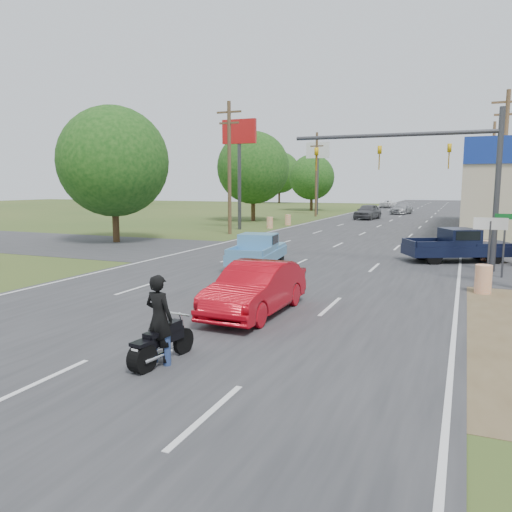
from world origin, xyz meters
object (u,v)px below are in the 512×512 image
at_px(distant_car_white, 388,204).
at_px(blue_pickup, 258,250).
at_px(red_convertible, 255,289).
at_px(distant_car_silver, 402,208).
at_px(rider, 159,323).
at_px(motorcycle, 159,345).
at_px(navy_pickup, 459,245).
at_px(distant_car_grey, 368,212).

bearing_deg(distant_car_white, blue_pickup, 97.98).
distance_m(red_convertible, blue_pickup, 8.78).
bearing_deg(distant_car_silver, rider, -79.66).
bearing_deg(red_convertible, distant_car_white, 96.35).
xyz_separation_m(rider, blue_pickup, (-3.05, 12.74, -0.14)).
distance_m(motorcycle, rider, 0.48).
relative_size(navy_pickup, distant_car_silver, 1.03).
relative_size(red_convertible, distant_car_silver, 0.89).
bearing_deg(motorcycle, blue_pickup, 111.23).
xyz_separation_m(distant_car_grey, distant_car_white, (-2.06, 30.60, -0.20)).
height_order(blue_pickup, distant_car_white, blue_pickup).
bearing_deg(distant_car_grey, distant_car_silver, 87.30).
relative_size(navy_pickup, distant_car_white, 1.12).
bearing_deg(distant_car_silver, red_convertible, -79.26).
bearing_deg(distant_car_silver, navy_pickup, -71.34).
height_order(red_convertible, distant_car_white, red_convertible).
relative_size(motorcycle, rider, 1.05).
relative_size(distant_car_grey, distant_car_silver, 0.98).
height_order(red_convertible, distant_car_silver, red_convertible).
bearing_deg(red_convertible, distant_car_grey, 97.25).
distance_m(red_convertible, distant_car_grey, 43.03).
bearing_deg(distant_car_white, red_convertible, 100.22).
distance_m(motorcycle, distant_car_silver, 59.71).
height_order(distant_car_silver, distant_car_white, distant_car_silver).
relative_size(motorcycle, distant_car_grey, 0.38).
xyz_separation_m(motorcycle, blue_pickup, (-3.05, 12.78, 0.34)).
distance_m(distant_car_silver, distant_car_white, 18.84).
bearing_deg(red_convertible, blue_pickup, 113.20).
relative_size(red_convertible, navy_pickup, 0.86).
bearing_deg(distant_car_grey, distant_car_white, 101.38).
bearing_deg(motorcycle, rider, 90.00).
bearing_deg(distant_car_grey, motorcycle, -77.33).
bearing_deg(rider, navy_pickup, -99.48).
bearing_deg(navy_pickup, distant_car_grey, 171.69).
height_order(blue_pickup, distant_car_grey, distant_car_grey).
xyz_separation_m(rider, distant_car_silver, (-2.06, 59.64, -0.17)).
distance_m(rider, distant_car_silver, 59.68).
xyz_separation_m(navy_pickup, distant_car_white, (-11.87, 60.20, -0.18)).
distance_m(red_convertible, motorcycle, 4.65).
distance_m(motorcycle, distant_car_grey, 47.63).
relative_size(motorcycle, distant_car_silver, 0.38).
height_order(motorcycle, blue_pickup, blue_pickup).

